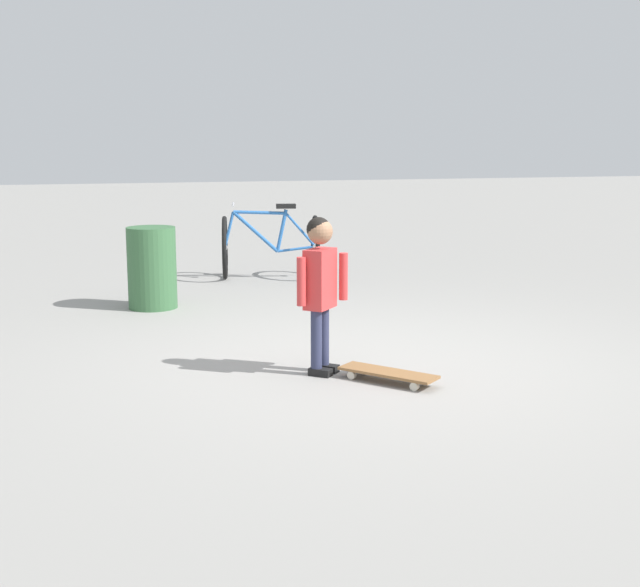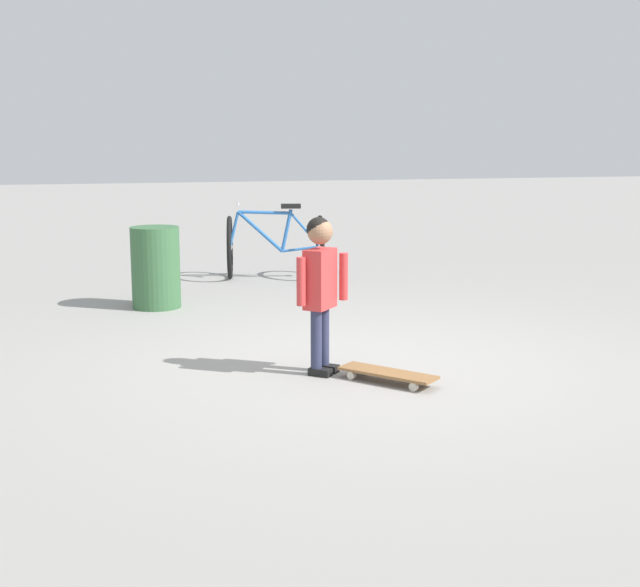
% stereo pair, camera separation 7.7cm
% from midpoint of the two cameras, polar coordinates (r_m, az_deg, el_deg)
% --- Properties ---
extents(ground_plane, '(50.00, 50.00, 0.00)m').
position_cam_midpoint_polar(ground_plane, '(6.16, 3.04, -4.52)').
color(ground_plane, gray).
extents(child_person, '(0.39, 0.28, 1.06)m').
position_cam_midpoint_polar(child_person, '(5.71, -0.37, 1.05)').
color(child_person, '#2D3351').
rests_on(child_person, ground).
extents(skateboard, '(0.58, 0.63, 0.07)m').
position_cam_midpoint_polar(skateboard, '(5.64, 4.15, -5.31)').
color(skateboard, olive).
rests_on(skateboard, ground).
extents(bicycle_near, '(1.18, 0.90, 0.85)m').
position_cam_midpoint_polar(bicycle_near, '(9.72, -3.54, 3.24)').
color(bicycle_near, black).
rests_on(bicycle_near, ground).
extents(trash_bin, '(0.45, 0.45, 0.76)m').
position_cam_midpoint_polar(trash_bin, '(8.16, -11.34, 1.68)').
color(trash_bin, '#38663D').
rests_on(trash_bin, ground).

